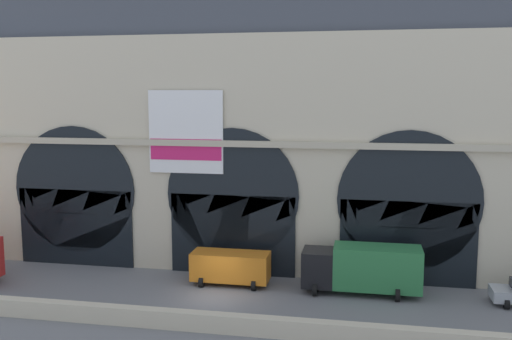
# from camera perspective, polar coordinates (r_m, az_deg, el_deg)

# --- Properties ---
(ground_plane) EXTENTS (200.00, 200.00, 0.00)m
(ground_plane) POSITION_cam_1_polar(r_m,az_deg,el_deg) (36.87, -4.14, -12.63)
(ground_plane) COLOR slate
(quay_parapet_wall) EXTENTS (90.00, 0.70, 1.02)m
(quay_parapet_wall) POSITION_cam_1_polar(r_m,az_deg,el_deg) (32.32, -6.47, -14.70)
(quay_parapet_wall) COLOR beige
(quay_parapet_wall) RESTS_ON ground
(station_building) EXTENTS (50.30, 5.62, 20.99)m
(station_building) POSITION_cam_1_polar(r_m,az_deg,el_deg) (42.04, -1.55, 4.18)
(station_building) COLOR beige
(station_building) RESTS_ON ground
(van_center) EXTENTS (5.20, 2.48, 2.20)m
(van_center) POSITION_cam_1_polar(r_m,az_deg,el_deg) (38.89, -2.56, -9.58)
(van_center) COLOR orange
(van_center) RESTS_ON ground
(box_truck_mideast) EXTENTS (7.50, 2.91, 3.12)m
(box_truck_mideast) POSITION_cam_1_polar(r_m,az_deg,el_deg) (37.67, 10.61, -9.56)
(box_truck_mideast) COLOR black
(box_truck_mideast) RESTS_ON ground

